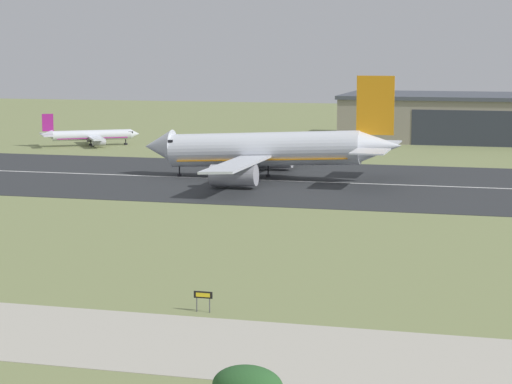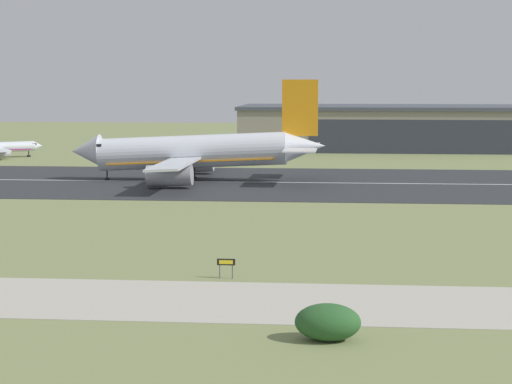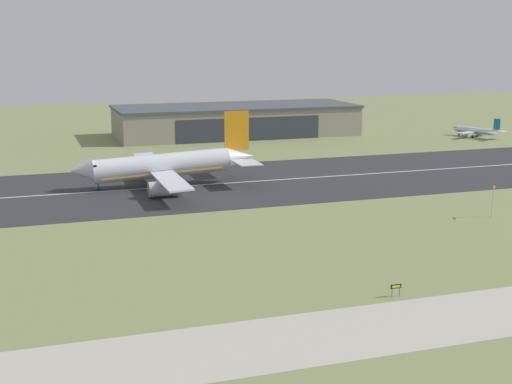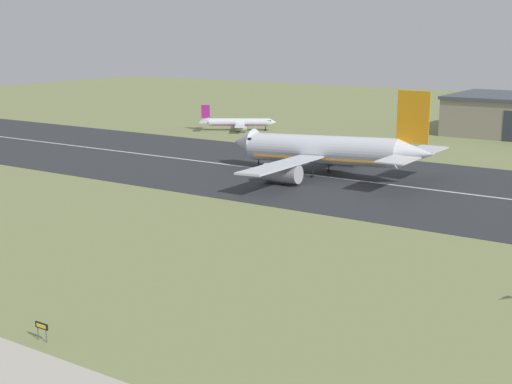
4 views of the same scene
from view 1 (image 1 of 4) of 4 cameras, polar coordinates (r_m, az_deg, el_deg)
ground_plane at (r=105.49m, az=5.80°, el=-4.37°), size 603.18×603.18×0.00m
runway_strip at (r=168.85m, az=9.31°, el=0.36°), size 363.18×55.88×0.06m
runway_centreline at (r=168.84m, az=9.31°, el=0.37°), size 326.86×0.70×0.01m
taxiway_road at (r=76.86m, az=2.18°, el=-9.15°), size 272.38×15.27×0.05m
airplane_landing at (r=174.01m, az=0.60°, el=2.39°), size 46.38×52.73×18.24m
airplane_parked_centre at (r=236.73m, az=-9.43°, el=3.20°), size 22.44×18.65×7.72m
runway_sign at (r=87.82m, az=-3.04°, el=-5.98°), size 1.69×0.13×1.86m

